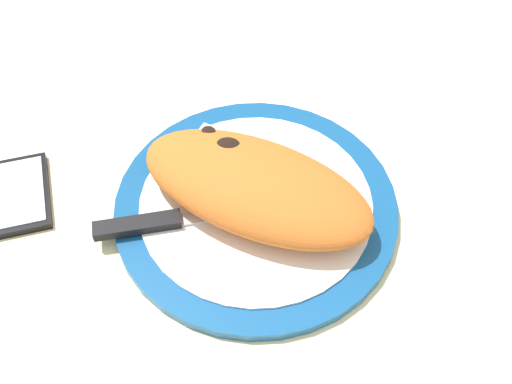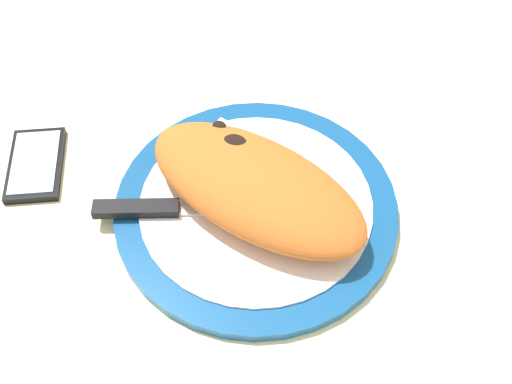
{
  "view_description": "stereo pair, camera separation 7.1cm",
  "coord_description": "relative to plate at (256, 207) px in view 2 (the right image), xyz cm",
  "views": [
    {
      "loc": [
        -10.26,
        41.7,
        60.75
      ],
      "look_at": [
        0.0,
        0.0,
        3.67
      ],
      "focal_mm": 44.32,
      "sensor_mm": 36.0,
      "label": 1
    },
    {
      "loc": [
        -17.02,
        39.43,
        60.75
      ],
      "look_at": [
        0.0,
        0.0,
        3.67
      ],
      "focal_mm": 44.32,
      "sensor_mm": 36.0,
      "label": 2
    }
  ],
  "objects": [
    {
      "name": "calzone",
      "position": [
        0.46,
        -0.47,
        3.86
      ],
      "size": [
        29.62,
        18.28,
        5.95
      ],
      "color": "#C16023",
      "rests_on": "plate"
    },
    {
      "name": "fork",
      "position": [
        3.5,
        -7.93,
        1.08
      ],
      "size": [
        15.62,
        4.87,
        0.4
      ],
      "color": "silver",
      "rests_on": "plate"
    },
    {
      "name": "ground_plane",
      "position": [
        0.0,
        0.0,
        -2.29
      ],
      "size": [
        150.0,
        150.0,
        3.0
      ],
      "primitive_type": "cube",
      "color": "beige"
    },
    {
      "name": "smartphone",
      "position": [
        27.64,
        4.72,
        -0.23
      ],
      "size": [
        10.98,
        12.86,
        1.16
      ],
      "color": "black",
      "rests_on": "ground_plane"
    },
    {
      "name": "knife",
      "position": [
        9.59,
        5.51,
        1.38
      ],
      "size": [
        20.58,
        10.7,
        1.2
      ],
      "color": "silver",
      "rests_on": "plate"
    },
    {
      "name": "plate",
      "position": [
        0.0,
        0.0,
        0.0
      ],
      "size": [
        32.98,
        32.98,
        1.67
      ],
      "color": "navy",
      "rests_on": "ground_plane"
    }
  ]
}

